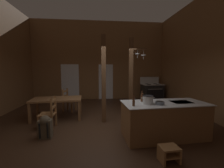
{
  "coord_description": "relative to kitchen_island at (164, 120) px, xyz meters",
  "views": [
    {
      "loc": [
        -0.11,
        -4.18,
        1.78
      ],
      "look_at": [
        0.42,
        1.12,
        1.23
      ],
      "focal_mm": 23.25,
      "sensor_mm": 36.0,
      "label": 1
    }
  ],
  "objects": [
    {
      "name": "support_post_with_pot_rack",
      "position": [
        -0.5,
        1.61,
        1.06
      ],
      "size": [
        0.63,
        0.19,
        2.88
      ],
      "color": "brown",
      "rests_on": "ground_plane"
    },
    {
      "name": "ladderback_chair_by_post",
      "position": [
        -2.97,
        2.67,
        -0.01
      ],
      "size": [
        0.55,
        0.55,
        0.95
      ],
      "color": "olive",
      "rests_on": "ground_plane"
    },
    {
      "name": "kitchen_island",
      "position": [
        0.0,
        0.0,
        0.0
      ],
      "size": [
        2.22,
        1.09,
        0.92
      ],
      "color": "brown",
      "rests_on": "ground_plane"
    },
    {
      "name": "mixing_bowl_on_counter",
      "position": [
        -0.21,
        -0.19,
        0.5
      ],
      "size": [
        0.21,
        0.21,
        0.08
      ],
      "color": "slate",
      "rests_on": "kitchen_island"
    },
    {
      "name": "backpack",
      "position": [
        -3.08,
        0.23,
        -0.14
      ],
      "size": [
        0.32,
        0.31,
        0.6
      ],
      "color": "#4C4233",
      "rests_on": "ground_plane"
    },
    {
      "name": "stove_range",
      "position": [
        1.33,
        4.33,
        0.02
      ],
      "size": [
        1.19,
        0.89,
        1.32
      ],
      "color": "#242424",
      "rests_on": "ground_plane"
    },
    {
      "name": "ground_plane",
      "position": [
        -1.61,
        0.66,
        -0.51
      ],
      "size": [
        8.33,
        9.57,
        0.1
      ],
      "primitive_type": "cube",
      "color": "#382316"
    },
    {
      "name": "step_stool",
      "position": [
        -0.37,
        -1.01,
        -0.28
      ],
      "size": [
        0.38,
        0.3,
        0.3
      ],
      "color": "olive",
      "rests_on": "ground_plane"
    },
    {
      "name": "support_post_center",
      "position": [
        -1.52,
        1.25,
        0.98
      ],
      "size": [
        0.14,
        0.14,
        2.88
      ],
      "color": "brown",
      "rests_on": "ground_plane"
    },
    {
      "name": "wall_back",
      "position": [
        -1.61,
        5.12,
        1.8
      ],
      "size": [
        8.33,
        0.14,
        4.53
      ],
      "primitive_type": "cube",
      "color": "brown",
      "rests_on": "ground_plane"
    },
    {
      "name": "ladderback_chair_near_window",
      "position": [
        -3.18,
        0.88,
        -0.01
      ],
      "size": [
        0.45,
        0.45,
        0.95
      ],
      "color": "olive",
      "rests_on": "ground_plane"
    },
    {
      "name": "stockpot_on_counter",
      "position": [
        -0.48,
        -0.09,
        0.56
      ],
      "size": [
        0.34,
        0.27,
        0.21
      ],
      "color": "silver",
      "rests_on": "kitchen_island"
    },
    {
      "name": "glazed_door_back_left",
      "position": [
        -3.31,
        5.05,
        0.57
      ],
      "size": [
        1.0,
        0.01,
        2.05
      ],
      "primitive_type": "cube",
      "color": "white",
      "rests_on": "ground_plane"
    },
    {
      "name": "bottle_tall_on_counter",
      "position": [
        -0.55,
        0.17,
        0.58
      ],
      "size": [
        0.07,
        0.07,
        0.29
      ],
      "color": "#56331E",
      "rests_on": "kitchen_island"
    },
    {
      "name": "bottle_short_on_counter",
      "position": [
        -0.89,
        -0.26,
        0.57
      ],
      "size": [
        0.06,
        0.06,
        0.29
      ],
      "color": "#56331E",
      "rests_on": "kitchen_island"
    },
    {
      "name": "dining_table",
      "position": [
        -3.17,
        1.75,
        0.19
      ],
      "size": [
        1.76,
        1.02,
        0.74
      ],
      "color": "brown",
      "rests_on": "ground_plane"
    },
    {
      "name": "glazed_panel_back_right",
      "position": [
        -1.24,
        5.05,
        0.57
      ],
      "size": [
        0.84,
        0.01,
        2.05
      ],
      "primitive_type": "cube",
      "color": "white",
      "rests_on": "ground_plane"
    }
  ]
}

